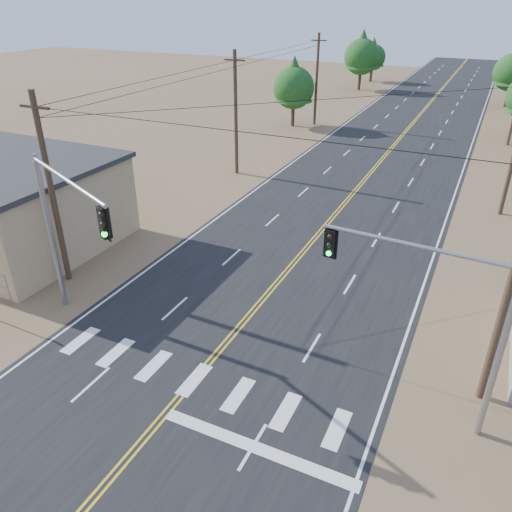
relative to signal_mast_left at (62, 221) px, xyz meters
The scene contains 10 objects.
road 22.63m from the signal_mast_left, 71.74° to the left, with size 15.00×200.00×0.02m, color black.
utility_pole_left_near 4.63m from the signal_mast_left, 141.20° to the left, with size 1.80×0.30×10.00m.
utility_pole_left_mid 23.18m from the signal_mast_left, 98.94° to the left, with size 1.80×0.30×10.00m.
utility_pole_left_far 43.05m from the signal_mast_left, 94.80° to the left, with size 1.80×0.30×10.00m.
utility_pole_right_near 17.64m from the signal_mast_left, ahead, with size 1.80×0.30×10.00m.
signal_mast_left is the anchor object (origin of this frame).
signal_mast_right 15.60m from the signal_mast_left, ahead, with size 6.43×0.70×6.88m.
tree_left_near 41.49m from the signal_mast_left, 97.86° to the left, with size 4.67×4.67×7.79m.
tree_left_mid 68.68m from the signal_mast_left, 94.29° to the left, with size 5.41×5.41×9.02m.
tree_left_far 77.85m from the signal_mast_left, 94.07° to the left, with size 4.33×4.33×7.21m.
Camera 1 is at (8.91, -4.90, 13.90)m, focal length 35.00 mm.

